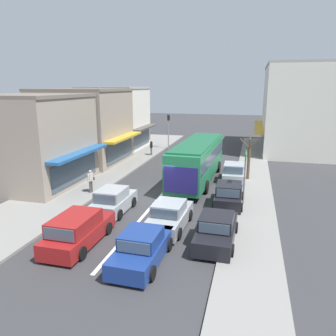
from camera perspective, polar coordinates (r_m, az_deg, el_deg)
ground_plane at (r=22.76m, az=-1.46°, el=-5.07°), size 140.00×140.00×0.00m
lane_centre_line at (r=26.44m, az=0.93°, el=-2.31°), size 0.20×28.00×0.01m
sidewalk_left at (r=30.47m, az=-10.69°, el=-0.23°), size 5.20×44.00×0.14m
kerb_right at (r=27.67m, az=14.52°, el=-1.91°), size 2.80×44.00×0.12m
shopfront_corner_near at (r=26.83m, az=-22.71°, el=4.37°), size 8.18×7.74×6.90m
shopfront_mid_block at (r=33.46m, az=-14.51°, el=7.01°), size 8.63×7.68×7.23m
shopfront_far_end at (r=40.43m, az=-9.15°, el=8.54°), size 7.63×7.24×7.40m
building_right_far at (r=41.70m, az=22.46°, el=9.54°), size 9.76×13.88×9.88m
city_bus at (r=26.18m, az=5.17°, el=1.70°), size 3.01×10.94×3.23m
hatchback_adjacent_lane_trail at (r=20.17m, az=-9.49°, el=-5.69°), size 1.85×3.72×1.54m
sedan_queue_far_back at (r=17.81m, az=0.23°, el=-8.37°), size 2.00×4.25×1.47m
wagon_adjacent_lane_lead at (r=16.52m, az=-15.41°, el=-10.44°), size 1.97×4.51×1.58m
sedan_queue_gap_filler at (r=14.61m, az=-4.54°, el=-13.69°), size 1.97×4.24×1.47m
parked_sedan_kerb_front at (r=16.36m, az=8.43°, el=-10.64°), size 1.95×4.23×1.47m
parked_hatchback_kerb_second at (r=21.26m, az=10.52°, el=-4.69°), size 1.88×3.74×1.54m
parked_hatchback_kerb_third at (r=26.70m, az=11.36°, el=-0.86°), size 1.90×3.75×1.54m
traffic_light_downstreet at (r=39.39m, az=0.09°, el=7.34°), size 0.33×0.24×4.20m
directional_road_sign at (r=20.87m, az=13.32°, el=0.44°), size 0.10×1.40×3.60m
street_tree_right at (r=27.12m, az=13.87°, el=1.43°), size 1.51×1.59×3.61m
pedestrian_with_handbag_near at (r=35.75m, az=-2.93°, el=3.74°), size 0.30×0.65×1.63m
pedestrian_browsing_midblock at (r=23.68m, az=-13.32°, el=-1.99°), size 0.27×0.66×1.63m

